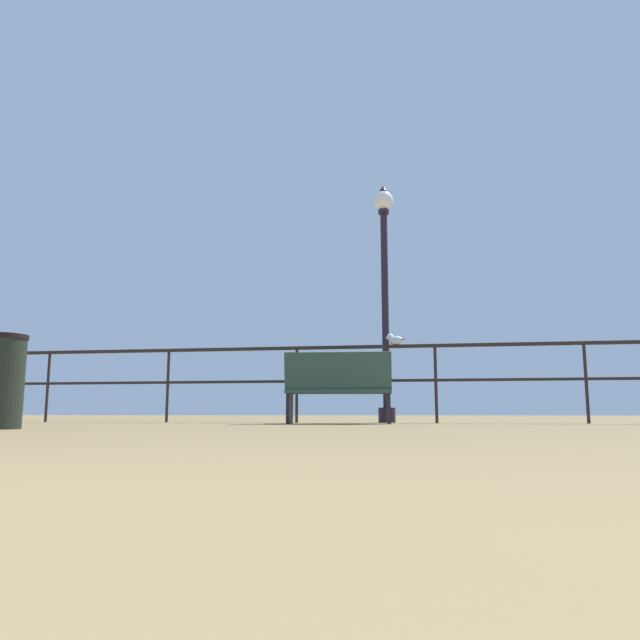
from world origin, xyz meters
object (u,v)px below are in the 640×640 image
bench_near_left (338,386)px  seagull_on_rail (395,340)px  trash_bin (1,381)px  lamppost_center (385,282)px

bench_near_left → seagull_on_rail: bearing=48.6°
trash_bin → seagull_on_rail: bearing=47.5°
seagull_on_rail → trash_bin: 5.18m
lamppost_center → trash_bin: (-3.31, -4.03, -1.69)m
trash_bin → lamppost_center: bearing=50.6°
seagull_on_rail → trash_bin: bearing=-132.5°
lamppost_center → trash_bin: size_ratio=4.22×
lamppost_center → bench_near_left: bearing=-118.2°
lamppost_center → trash_bin: 5.48m
bench_near_left → trash_bin: 4.03m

